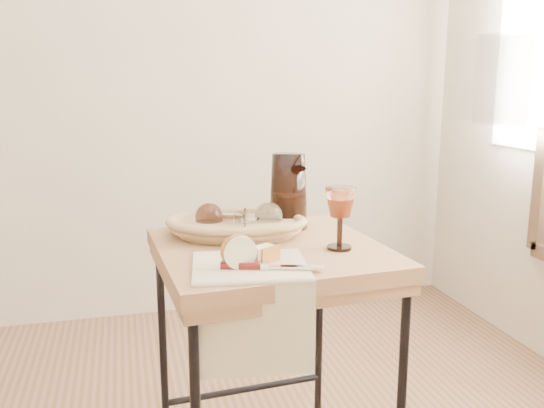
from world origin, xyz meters
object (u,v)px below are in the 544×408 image
object	(u,v)px
side_table	(270,373)
bread_basket	(237,227)
tea_towel	(250,266)
pitcher	(288,191)
wine_goblet	(340,218)
goblet_lying_a	(225,217)
apple_half	(238,251)
table_knife	(268,265)
goblet_lying_b	(256,218)

from	to	relation	value
side_table	bread_basket	xyz separation A→B (m)	(-0.07, 0.13, 0.40)
side_table	tea_towel	bearing A→B (deg)	-119.11
tea_towel	pitcher	size ratio (longest dim) A/B	1.03
pitcher	wine_goblet	bearing A→B (deg)	-52.96
bread_basket	wine_goblet	xyz separation A→B (m)	(0.24, -0.20, 0.06)
side_table	goblet_lying_a	distance (m)	0.46
goblet_lying_a	wine_goblet	distance (m)	0.35
pitcher	wine_goblet	size ratio (longest dim) A/B	1.57
apple_half	table_knife	size ratio (longest dim) A/B	0.36
goblet_lying_a	tea_towel	bearing A→B (deg)	109.39
pitcher	apple_half	world-z (taller)	pitcher
tea_towel	pitcher	world-z (taller)	pitcher
goblet_lying_b	table_knife	xyz separation A→B (m)	(-0.04, -0.31, -0.04)
side_table	wine_goblet	distance (m)	0.50
goblet_lying_a	goblet_lying_b	xyz separation A→B (m)	(0.09, -0.04, 0.00)
goblet_lying_a	pitcher	bearing A→B (deg)	-151.92
bread_basket	apple_half	bearing A→B (deg)	-85.90
side_table	table_knife	world-z (taller)	table_knife
tea_towel	bread_basket	world-z (taller)	bread_basket
pitcher	wine_goblet	world-z (taller)	pitcher
bread_basket	goblet_lying_b	bearing A→B (deg)	-6.97
bread_basket	goblet_lying_a	distance (m)	0.05
apple_half	goblet_lying_a	bearing A→B (deg)	79.21
goblet_lying_a	goblet_lying_b	bearing A→B (deg)	174.59
wine_goblet	table_knife	world-z (taller)	wine_goblet
table_knife	goblet_lying_a	bearing A→B (deg)	114.03
tea_towel	apple_half	xyz separation A→B (m)	(-0.03, -0.01, 0.04)
tea_towel	apple_half	distance (m)	0.05
side_table	goblet_lying_b	distance (m)	0.44
pitcher	goblet_lying_b	bearing A→B (deg)	-125.77
bread_basket	pitcher	size ratio (longest dim) A/B	1.35
table_knife	wine_goblet	bearing A→B (deg)	47.08
goblet_lying_a	wine_goblet	world-z (taller)	wine_goblet
bread_basket	apple_half	size ratio (longest dim) A/B	4.19
goblet_lying_b	table_knife	size ratio (longest dim) A/B	0.56
side_table	table_knife	distance (m)	0.45
side_table	pitcher	xyz separation A→B (m)	(0.10, 0.18, 0.49)
bread_basket	wine_goblet	world-z (taller)	wine_goblet
tea_towel	table_knife	xyz separation A→B (m)	(0.03, -0.04, 0.01)
pitcher	table_knife	distance (m)	0.43
tea_towel	pitcher	distance (m)	0.41
bread_basket	goblet_lying_b	size ratio (longest dim) A/B	2.70
bread_basket	wine_goblet	bearing A→B (deg)	-25.85
side_table	goblet_lying_b	xyz separation A→B (m)	(-0.01, 0.11, 0.43)
bread_basket	goblet_lying_a	world-z (taller)	goblet_lying_a
pitcher	side_table	bearing A→B (deg)	-97.79
side_table	table_knife	bearing A→B (deg)	-105.65
tea_towel	table_knife	distance (m)	0.06
goblet_lying_b	apple_half	xyz separation A→B (m)	(-0.11, -0.28, -0.01)
tea_towel	apple_half	bearing A→B (deg)	-159.55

